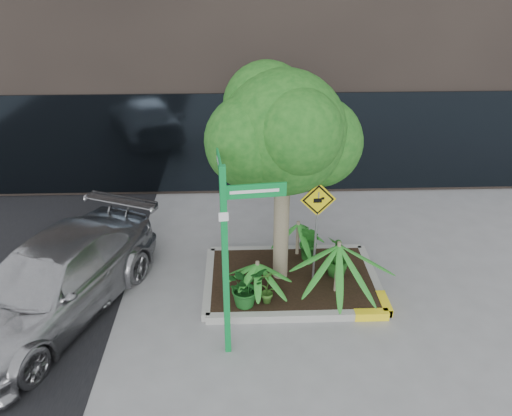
{
  "coord_description": "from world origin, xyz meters",
  "views": [
    {
      "loc": [
        -0.77,
        -7.67,
        5.7
      ],
      "look_at": [
        -0.49,
        0.2,
        1.71
      ],
      "focal_mm": 35.0,
      "sensor_mm": 36.0,
      "label": 1
    }
  ],
  "objects_px": {
    "street_sign_post": "(229,242)",
    "parked_car": "(52,282)",
    "tree": "(284,133)",
    "cattle_sign": "(317,217)"
  },
  "relations": [
    {
      "from": "parked_car",
      "to": "street_sign_post",
      "type": "height_order",
      "value": "street_sign_post"
    },
    {
      "from": "parked_car",
      "to": "street_sign_post",
      "type": "bearing_deg",
      "value": 5.17
    },
    {
      "from": "parked_car",
      "to": "tree",
      "type": "bearing_deg",
      "value": 34.65
    },
    {
      "from": "street_sign_post",
      "to": "parked_car",
      "type": "bearing_deg",
      "value": 155.98
    },
    {
      "from": "tree",
      "to": "cattle_sign",
      "type": "relative_size",
      "value": 2.01
    },
    {
      "from": "street_sign_post",
      "to": "cattle_sign",
      "type": "height_order",
      "value": "street_sign_post"
    },
    {
      "from": "tree",
      "to": "street_sign_post",
      "type": "height_order",
      "value": "tree"
    },
    {
      "from": "parked_car",
      "to": "cattle_sign",
      "type": "xyz_separation_m",
      "value": [
        4.64,
        0.57,
        0.87
      ]
    },
    {
      "from": "street_sign_post",
      "to": "cattle_sign",
      "type": "relative_size",
      "value": 1.55
    },
    {
      "from": "street_sign_post",
      "to": "cattle_sign",
      "type": "bearing_deg",
      "value": 38.81
    }
  ]
}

